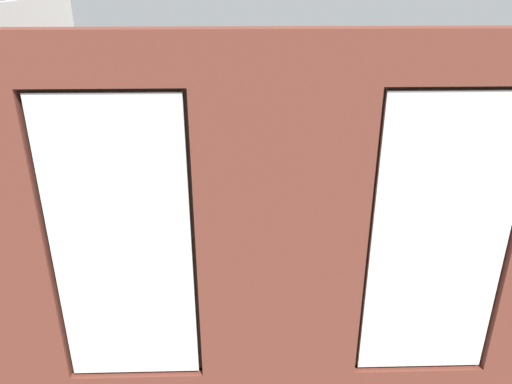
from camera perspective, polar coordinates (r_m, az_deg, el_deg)
ground_plane at (r=6.49m, az=0.86°, el=-7.85°), size 6.22×5.89×0.10m
brick_wall_with_windows at (r=3.50m, az=2.82°, el=-8.36°), size 5.62×0.30×3.08m
white_wall_right at (r=6.15m, az=-25.65°, el=4.21°), size 0.10×4.89×3.08m
couch_by_window at (r=4.71m, az=-0.25°, el=-16.24°), size 1.76×0.87×0.80m
couch_left at (r=6.42m, az=20.31°, el=-5.97°), size 0.98×1.88×0.80m
coffee_table at (r=6.09m, az=-2.44°, el=-5.30°), size 1.52×0.85×0.45m
cup_ceramic at (r=6.18m, az=1.44°, el=-3.82°), size 0.07×0.07×0.09m
candle_jar at (r=5.95m, az=-6.88°, el=-5.09°), size 0.08×0.08×0.10m
table_plant_small at (r=5.88m, az=-1.38°, el=-4.21°), size 0.18×0.18×0.28m
remote_gray at (r=6.16m, az=-4.22°, el=-4.33°), size 0.16×0.15×0.02m
media_console at (r=6.93m, az=-20.07°, el=-4.08°), size 1.06×0.42×0.58m
tv_flatscreen at (r=6.67m, az=-20.81°, el=0.70°), size 0.99×0.20×0.68m
papasan_chair at (r=7.95m, az=0.41°, el=2.20°), size 1.01×1.01×0.66m
potted_plant_between_couches at (r=4.74m, az=16.18°, el=-11.62°), size 1.00×1.02×1.20m
potted_plant_corner_near_left at (r=8.33m, az=16.08°, el=3.99°), size 0.60×0.60×1.02m
potted_plant_mid_room_small at (r=6.80m, az=5.73°, el=-1.55°), size 0.34×0.34×0.69m
potted_plant_by_left_couch at (r=7.43m, az=13.85°, el=-0.79°), size 0.30×0.30×0.49m
potted_plant_beside_window_right at (r=4.67m, az=-20.03°, el=-13.56°), size 0.55×0.55×0.97m
potted_plant_near_tv at (r=5.75m, az=-18.36°, el=-4.81°), size 1.08×0.96×1.30m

